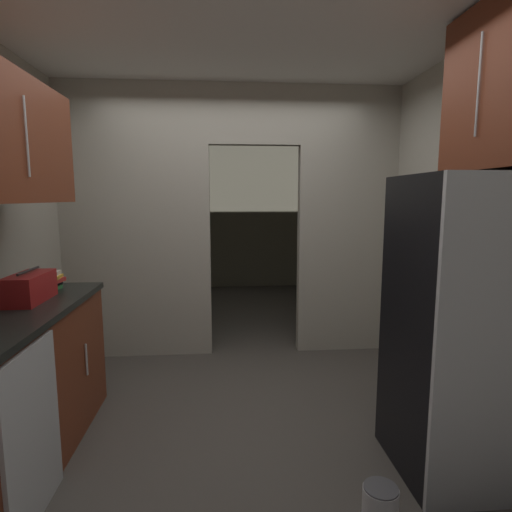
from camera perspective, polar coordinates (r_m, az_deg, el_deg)
The scene contains 11 objects.
ground at distance 3.11m, azimuth -2.29°, elevation -22.42°, with size 20.00×20.00×0.00m, color #47423D.
kitchen_overhead_slab at distance 3.30m, azimuth -2.94°, elevation 27.71°, with size 3.70×6.84×0.06m, color silver.
kitchen_partition at distance 4.10m, azimuth -4.08°, elevation 5.64°, with size 3.30×0.12×2.65m.
adjoining_room_shell at distance 6.23m, azimuth -3.77°, elevation 5.77°, with size 3.30×3.23×2.65m.
refrigerator at distance 2.63m, azimuth 27.11°, elevation -8.89°, with size 0.73×0.71×1.70m.
lower_cabinet_run at distance 2.91m, azimuth -30.56°, elevation -15.54°, with size 0.63×1.61×0.93m.
dishwasher at distance 2.43m, azimuth -28.52°, elevation -20.95°, with size 0.02×0.56×0.87m.
upper_cabinet_fridgeside at distance 2.79m, azimuth 31.79°, elevation 19.42°, with size 0.36×0.80×0.90m.
boombox at distance 2.93m, azimuth -28.93°, elevation -3.86°, with size 0.19×0.40×0.20m.
book_stack at distance 3.24m, azimuth -26.48°, elevation -3.03°, with size 0.15×0.18×0.13m.
paint_can at distance 2.41m, azimuth 16.84°, elevation -30.23°, with size 0.17×0.17×0.20m.
Camera 1 is at (-0.11, -2.68, 1.58)m, focal length 28.86 mm.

